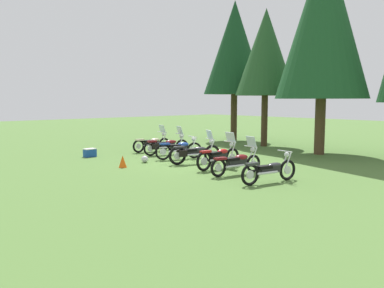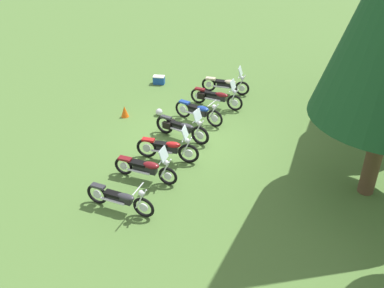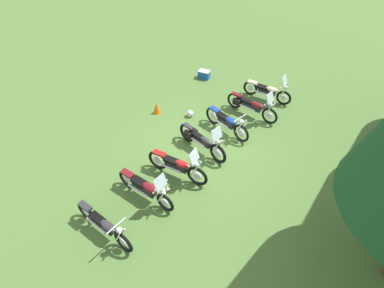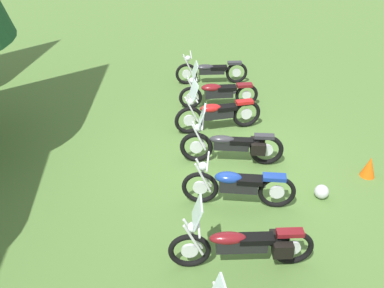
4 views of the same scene
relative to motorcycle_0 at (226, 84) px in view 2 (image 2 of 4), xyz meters
The scene contains 11 objects.
ground_plane 4.48m from the motorcycle_0, 11.02° to the right, with size 80.00×80.00×0.00m, color #4C7033.
motorcycle_0 is the anchor object (origin of this frame).
motorcycle_1 1.46m from the motorcycle_0, ahead, with size 0.87×2.37×1.36m.
motorcycle_2 3.01m from the motorcycle_0, 12.34° to the right, with size 0.92×2.13×1.02m.
motorcycle_3 4.49m from the motorcycle_0, 13.09° to the right, with size 0.93×2.25×1.39m.
motorcycle_4 6.00m from the motorcycle_0, 10.63° to the right, with size 0.64×2.27×1.38m.
motorcycle_5 7.33m from the motorcycle_0, 11.80° to the right, with size 0.65×2.25×1.34m.
motorcycle_6 9.00m from the motorcycle_0, 11.40° to the right, with size 0.68×2.27×1.00m.
picnic_cooler 3.34m from the motorcycle_0, 96.29° to the right, with size 0.39×0.57×0.39m.
traffic_cone 4.91m from the motorcycle_0, 49.59° to the right, with size 0.32×0.32×0.48m, color #EA590F.
dropped_helmet 3.65m from the motorcycle_0, 41.02° to the right, with size 0.29×0.29×0.29m, color silver.
Camera 2 is at (13.79, 3.38, 8.58)m, focal length 40.68 mm.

